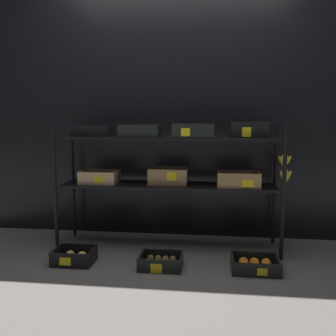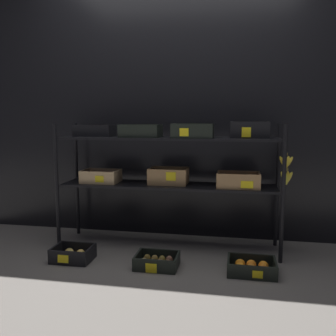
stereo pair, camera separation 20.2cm
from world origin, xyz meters
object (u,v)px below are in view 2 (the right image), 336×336
object	(u,v)px
crate_ground_kiwi	(157,262)
crate_ground_apple_gold	(73,255)
display_rack	(170,160)
crate_ground_orange	(251,268)

from	to	relation	value
crate_ground_kiwi	crate_ground_apple_gold	bearing A→B (deg)	179.43
crate_ground_apple_gold	crate_ground_kiwi	size ratio (longest dim) A/B	0.95
crate_ground_apple_gold	crate_ground_kiwi	bearing A→B (deg)	-0.57
display_rack	crate_ground_kiwi	distance (m)	0.87
crate_ground_apple_gold	crate_ground_orange	xyz separation A→B (m)	(1.39, 0.01, -0.00)
crate_ground_kiwi	crate_ground_orange	size ratio (longest dim) A/B	0.93
crate_ground_orange	display_rack	bearing A→B (deg)	147.02
display_rack	crate_ground_kiwi	world-z (taller)	display_rack
display_rack	crate_ground_orange	world-z (taller)	display_rack
crate_ground_apple_gold	crate_ground_kiwi	world-z (taller)	crate_ground_apple_gold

